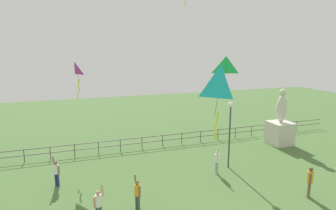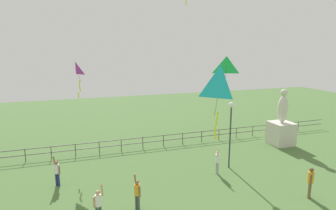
{
  "view_description": "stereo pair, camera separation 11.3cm",
  "coord_description": "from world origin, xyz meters",
  "views": [
    {
      "loc": [
        -5.91,
        -7.8,
        8.06
      ],
      "look_at": [
        -1.24,
        5.66,
        5.22
      ],
      "focal_mm": 30.82,
      "sensor_mm": 36.0,
      "label": 1
    },
    {
      "loc": [
        -5.8,
        -7.84,
        8.06
      ],
      "look_at": [
        -1.24,
        5.66,
        5.22
      ],
      "focal_mm": 30.82,
      "sensor_mm": 36.0,
      "label": 2
    }
  ],
  "objects": [
    {
      "name": "person_4",
      "position": [
        -3.01,
        5.25,
        0.94
      ],
      "size": [
        0.29,
        0.49,
        1.87
      ],
      "color": "#3F4C47",
      "rests_on": "ground_plane"
    },
    {
      "name": "statue_monument",
      "position": [
        10.71,
        11.26,
        1.45
      ],
      "size": [
        1.79,
        1.79,
        4.73
      ],
      "color": "beige",
      "rests_on": "ground_plane"
    },
    {
      "name": "person_0",
      "position": [
        -4.96,
        4.85,
        0.93
      ],
      "size": [
        0.5,
        0.29,
        1.85
      ],
      "color": "#3F4C47",
      "rests_on": "ground_plane"
    },
    {
      "name": "waterfront_railing",
      "position": [
        -0.4,
        14.0,
        0.63
      ],
      "size": [
        36.05,
        0.06,
        0.95
      ],
      "color": "#4C4742",
      "rests_on": "ground_plane"
    },
    {
      "name": "lamppost",
      "position": [
        4.07,
        8.37,
        3.3
      ],
      "size": [
        0.36,
        0.36,
        4.56
      ],
      "color": "#38383D",
      "rests_on": "ground_plane"
    },
    {
      "name": "kite_4",
      "position": [
        -5.44,
        13.85,
        6.45
      ],
      "size": [
        0.78,
        0.87,
        2.61
      ],
      "color": "#B22DB2"
    },
    {
      "name": "kite_3",
      "position": [
        0.62,
        3.76,
        6.44
      ],
      "size": [
        1.27,
        1.29,
        3.35
      ],
      "color": "#19B2B2"
    },
    {
      "name": "person_2",
      "position": [
        -6.93,
        9.29,
        0.92
      ],
      "size": [
        0.4,
        0.41,
        1.84
      ],
      "color": "navy",
      "rests_on": "ground_plane"
    },
    {
      "name": "kite_0",
      "position": [
        2.94,
        7.27,
        6.97
      ],
      "size": [
        1.22,
        0.82,
        2.32
      ],
      "color": "#1EB759"
    },
    {
      "name": "person_3",
      "position": [
        6.13,
        3.4,
        1.0
      ],
      "size": [
        0.39,
        0.42,
        1.75
      ],
      "color": "brown",
      "rests_on": "ground_plane"
    },
    {
      "name": "person_1",
      "position": [
        2.83,
        7.74,
        0.92
      ],
      "size": [
        0.31,
        0.47,
        1.83
      ],
      "color": "#99999E",
      "rests_on": "ground_plane"
    }
  ]
}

